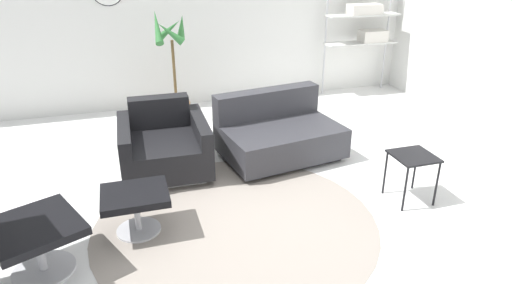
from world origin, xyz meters
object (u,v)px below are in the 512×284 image
at_px(side_table, 413,161).
at_px(potted_plant, 175,87).
at_px(couch_low, 278,135).
at_px(armchair_red, 164,147).
at_px(shelf_unit, 366,25).
at_px(ottoman, 135,201).

xyz_separation_m(side_table, potted_plant, (-1.77, 2.60, 0.08)).
distance_m(couch_low, potted_plant, 1.66).
relative_size(armchair_red, potted_plant, 0.64).
bearing_deg(couch_low, side_table, 114.81).
bearing_deg(shelf_unit, ottoman, -141.68).
distance_m(ottoman, shelf_unit, 4.65).
height_order(armchair_red, side_table, armchair_red).
xyz_separation_m(ottoman, side_table, (2.42, -0.21, 0.11)).
relative_size(ottoman, armchair_red, 0.57).
bearing_deg(shelf_unit, armchair_red, -151.08).
height_order(armchair_red, potted_plant, potted_plant).
relative_size(couch_low, potted_plant, 0.94).
xyz_separation_m(armchair_red, side_table, (2.08, -1.25, 0.13)).
distance_m(ottoman, side_table, 2.43).
bearing_deg(armchair_red, ottoman, 72.79).
bearing_deg(ottoman, shelf_unit, 38.32).
distance_m(side_table, potted_plant, 3.15).
bearing_deg(side_table, couch_low, 123.74).
height_order(couch_low, potted_plant, potted_plant).
bearing_deg(side_table, potted_plant, 124.21).
distance_m(armchair_red, couch_low, 1.24).
xyz_separation_m(ottoman, couch_low, (1.59, 1.04, -0.04)).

